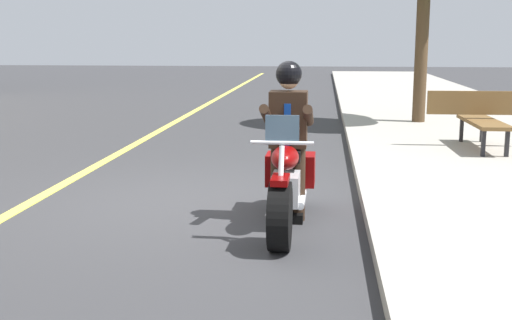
% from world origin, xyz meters
% --- Properties ---
extents(ground_plane, '(80.00, 80.00, 0.00)m').
position_xyz_m(ground_plane, '(0.00, 0.00, 0.00)').
color(ground_plane, '#333335').
extents(lane_center_stripe, '(60.00, 0.16, 0.01)m').
position_xyz_m(lane_center_stripe, '(0.00, -2.00, 0.01)').
color(lane_center_stripe, '#E5DB4C').
rests_on(lane_center_stripe, ground_plane).
extents(motorcycle_main, '(2.21, 0.60, 1.26)m').
position_xyz_m(motorcycle_main, '(0.82, 1.16, 0.45)').
color(motorcycle_main, black).
rests_on(motorcycle_main, ground_plane).
extents(rider_main, '(0.62, 0.55, 1.74)m').
position_xyz_m(rider_main, '(0.63, 1.16, 1.04)').
color(rider_main, black).
rests_on(rider_main, ground_plane).
extents(bench_sidewalk, '(1.81, 1.80, 0.95)m').
position_xyz_m(bench_sidewalk, '(-3.64, 4.20, 0.71)').
color(bench_sidewalk, brown).
rests_on(bench_sidewalk, sidewalk_curb).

